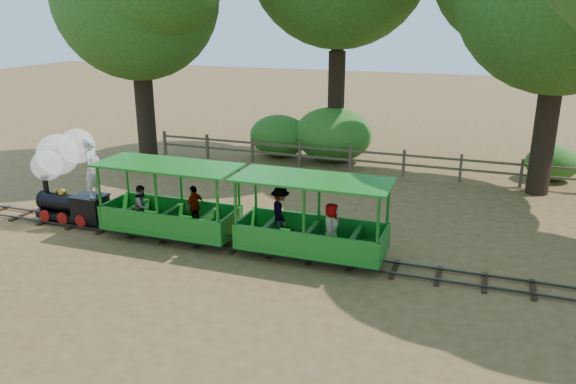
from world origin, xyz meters
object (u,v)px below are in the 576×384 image
(carriage_rear, at_px, (307,226))
(fence, at_px, (377,159))
(carriage_front, at_px, (170,211))
(locomotive, at_px, (66,169))

(carriage_rear, height_order, fence, carriage_rear)
(carriage_front, distance_m, fence, 8.95)
(locomotive, bearing_deg, carriage_rear, -0.20)
(locomotive, xyz_separation_m, carriage_front, (3.31, -0.09, -0.80))
(locomotive, relative_size, fence, 0.15)
(locomotive, relative_size, carriage_front, 0.74)
(carriage_front, xyz_separation_m, fence, (3.95, 8.03, -0.20))
(carriage_front, bearing_deg, carriage_rear, 1.02)
(carriage_rear, distance_m, fence, 7.96)
(locomotive, bearing_deg, carriage_front, -1.60)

